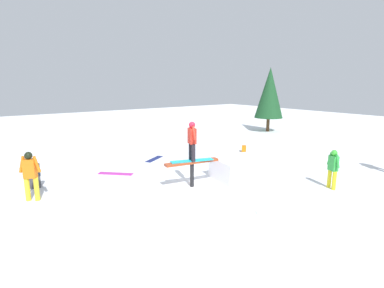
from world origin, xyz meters
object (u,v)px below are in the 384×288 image
object	(u,v)px
bystander_green	(333,167)
pine_tree_near	(270,93)
loose_snowboard_white	(282,213)
bystander_orange	(30,174)
backpack_on_snow	(244,149)
loose_snowboard_navy	(154,159)
rail_feature	(192,166)
loose_snowboard_magenta	(116,174)
folding_chair	(34,176)
main_rider_on_rail	(192,142)

from	to	relation	value
bystander_green	pine_tree_near	size ratio (longest dim) A/B	0.29
loose_snowboard_white	bystander_orange	bearing A→B (deg)	176.35
backpack_on_snow	loose_snowboard_white	bearing A→B (deg)	10.51
loose_snowboard_navy	rail_feature	bearing A→B (deg)	-133.22
rail_feature	bystander_orange	xyz separation A→B (m)	(4.74, -1.85, 0.11)
pine_tree_near	loose_snowboard_magenta	bearing A→B (deg)	14.96
rail_feature	folding_chair	xyz separation A→B (m)	(4.50, -3.13, -0.34)
loose_snowboard_magenta	pine_tree_near	xyz separation A→B (m)	(-13.35, -3.57, 2.84)
loose_snowboard_white	pine_tree_near	xyz separation A→B (m)	(-11.01, -9.81, 2.84)
folding_chair	pine_tree_near	bearing A→B (deg)	-159.27
rail_feature	loose_snowboard_magenta	world-z (taller)	rail_feature
bystander_green	pine_tree_near	bearing A→B (deg)	162.44
bystander_orange	loose_snowboard_magenta	size ratio (longest dim) A/B	1.11
loose_snowboard_white	rail_feature	bearing A→B (deg)	141.99
bystander_orange	loose_snowboard_magenta	bearing A→B (deg)	-127.43
loose_snowboard_navy	pine_tree_near	xyz separation A→B (m)	(-10.96, -2.39, 2.84)
main_rider_on_rail	pine_tree_near	distance (m)	13.49
bystander_orange	backpack_on_snow	bearing A→B (deg)	-142.38
bystander_orange	loose_snowboard_navy	world-z (taller)	bystander_orange
folding_chair	backpack_on_snow	bearing A→B (deg)	-173.55
main_rider_on_rail	backpack_on_snow	size ratio (longest dim) A/B	4.49
loose_snowboard_navy	loose_snowboard_white	bearing A→B (deg)	-123.01
bystander_orange	backpack_on_snow	world-z (taller)	bystander_orange
folding_chair	pine_tree_near	xyz separation A→B (m)	(-16.23, -3.41, 2.43)
bystander_orange	loose_snowboard_white	world-z (taller)	bystander_orange
loose_snowboard_magenta	backpack_on_snow	bearing A→B (deg)	-137.97
loose_snowboard_white	folding_chair	bearing A→B (deg)	168.72
bystander_orange	loose_snowboard_navy	size ratio (longest dim) A/B	1.24
main_rider_on_rail	bystander_green	size ratio (longest dim) A/B	1.12
main_rider_on_rail	bystander_green	distance (m)	4.87
loose_snowboard_magenta	loose_snowboard_white	xyz separation A→B (m)	(-2.35, 6.24, 0.00)
bystander_green	loose_snowboard_white	xyz separation A→B (m)	(3.04, 0.29, -0.75)
loose_snowboard_magenta	folding_chair	xyz separation A→B (m)	(2.88, -0.16, 0.40)
bystander_orange	bystander_green	size ratio (longest dim) A/B	1.13
pine_tree_near	bystander_green	bearing A→B (deg)	50.06
rail_feature	loose_snowboard_white	world-z (taller)	rail_feature
bystander_green	bystander_orange	bearing A→B (deg)	-97.20
rail_feature	bystander_orange	bearing A→B (deg)	-12.18
main_rider_on_rail	bystander_orange	world-z (taller)	main_rider_on_rail
pine_tree_near	bystander_orange	bearing A→B (deg)	15.92
loose_snowboard_navy	main_rider_on_rail	bearing A→B (deg)	-133.22
loose_snowboard_magenta	backpack_on_snow	distance (m)	6.96
main_rider_on_rail	folding_chair	world-z (taller)	main_rider_on_rail
bystander_green	loose_snowboard_magenta	world-z (taller)	bystander_green
bystander_orange	loose_snowboard_magenta	xyz separation A→B (m)	(-3.12, -1.13, -0.85)
main_rider_on_rail	loose_snowboard_magenta	xyz separation A→B (m)	(1.62, -2.97, -1.58)
rail_feature	backpack_on_snow	world-z (taller)	rail_feature
rail_feature	main_rider_on_rail	distance (m)	0.84
loose_snowboard_magenta	loose_snowboard_navy	world-z (taller)	same
backpack_on_snow	folding_chair	bearing A→B (deg)	-44.31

